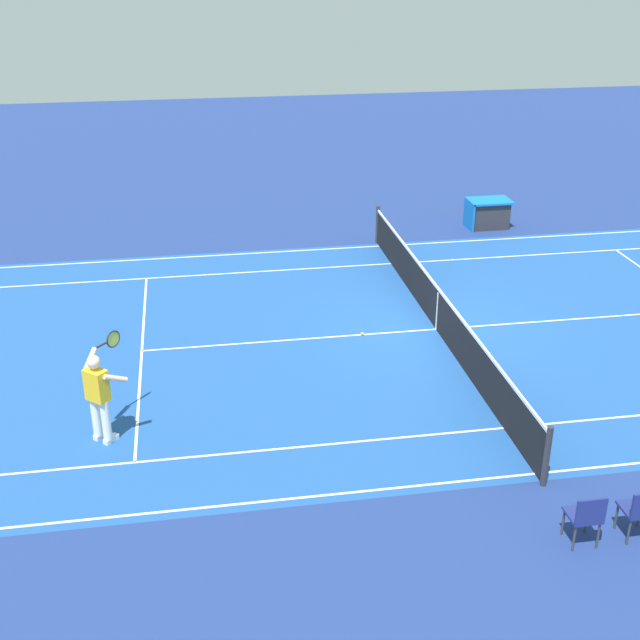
{
  "coord_description": "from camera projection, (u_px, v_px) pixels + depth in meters",
  "views": [
    {
      "loc": [
        5.26,
        15.84,
        7.87
      ],
      "look_at": [
        2.78,
        1.01,
        0.9
      ],
      "focal_mm": 46.42,
      "sensor_mm": 36.0,
      "label": 1
    }
  ],
  "objects": [
    {
      "name": "tennis_net",
      "position": [
        438.0,
        309.0,
        18.06
      ],
      "size": [
        0.1,
        11.7,
        1.08
      ],
      "color": "#2D2D33",
      "rests_on": "ground_plane"
    },
    {
      "name": "spectator_chair_2",
      "position": [
        586.0,
        515.0,
        11.57
      ],
      "size": [
        0.44,
        0.44,
        0.88
      ],
      "color": "#38383D",
      "rests_on": "ground_plane"
    },
    {
      "name": "spectator_chair_1",
      "position": [
        640.0,
        509.0,
        11.69
      ],
      "size": [
        0.44,
        0.44,
        0.88
      ],
      "color": "#38383D",
      "rests_on": "ground_plane"
    },
    {
      "name": "ground_plane",
      "position": [
        436.0,
        329.0,
        18.27
      ],
      "size": [
        60.0,
        60.0,
        0.0
      ],
      "primitive_type": "plane",
      "color": "navy"
    },
    {
      "name": "tennis_player_near",
      "position": [
        99.0,
        393.0,
        13.86
      ],
      "size": [
        0.75,
        1.15,
        1.7
      ],
      "color": "white",
      "rests_on": "ground_plane"
    },
    {
      "name": "equipment_cart_tarped",
      "position": [
        487.0,
        213.0,
        24.51
      ],
      "size": [
        1.25,
        0.84,
        0.85
      ],
      "color": "#2D2D33",
      "rests_on": "ground_plane"
    },
    {
      "name": "tennis_ball",
      "position": [
        362.0,
        334.0,
        17.99
      ],
      "size": [
        0.07,
        0.07,
        0.07
      ],
      "primitive_type": "sphere",
      "color": "#CCE01E",
      "rests_on": "ground_plane"
    },
    {
      "name": "court_line_markings",
      "position": [
        436.0,
        329.0,
        18.26
      ],
      "size": [
        23.85,
        11.05,
        0.01
      ],
      "color": "white",
      "rests_on": "ground_plane"
    },
    {
      "name": "court_slab",
      "position": [
        436.0,
        329.0,
        18.26
      ],
      "size": [
        24.2,
        11.4,
        0.0
      ],
      "primitive_type": "cube",
      "color": "#1E4C93",
      "rests_on": "ground_plane"
    }
  ]
}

